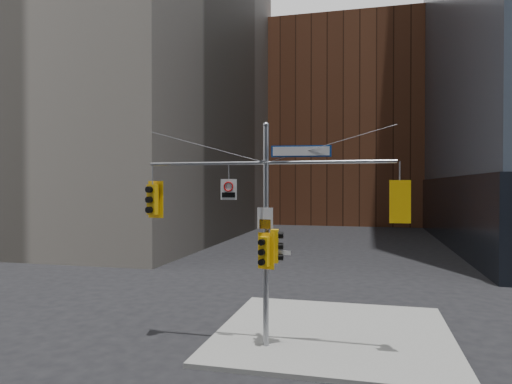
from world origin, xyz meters
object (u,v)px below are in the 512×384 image
at_px(signal_assembly, 266,212).
at_px(street_sign_blade, 301,151).
at_px(regulatory_sign_arm, 229,189).
at_px(traffic_light_west_arm, 153,200).
at_px(traffic_light_east_arm, 400,201).
at_px(traffic_light_pole_front, 264,252).
at_px(traffic_light_pole_side, 276,246).

distance_m(signal_assembly, street_sign_blade, 2.24).
bearing_deg(regulatory_sign_arm, traffic_light_west_arm, 179.42).
bearing_deg(regulatory_sign_arm, traffic_light_east_arm, 0.35).
relative_size(signal_assembly, traffic_light_east_arm, 6.31).
xyz_separation_m(traffic_light_east_arm, regulatory_sign_arm, (-5.31, -0.02, 0.37)).
xyz_separation_m(signal_assembly, traffic_light_west_arm, (-3.94, 0.01, 0.38)).
distance_m(signal_assembly, traffic_light_pole_front, 1.24).
distance_m(signal_assembly, regulatory_sign_arm, 1.45).
height_order(signal_assembly, street_sign_blade, signal_assembly).
height_order(traffic_light_east_arm, street_sign_blade, street_sign_blade).
xyz_separation_m(traffic_light_west_arm, street_sign_blade, (5.07, -0.01, 1.55)).
bearing_deg(regulatory_sign_arm, traffic_light_pole_side, 1.30).
bearing_deg(traffic_light_pole_front, regulatory_sign_arm, -179.06).
bearing_deg(signal_assembly, traffic_light_west_arm, 179.81).
bearing_deg(traffic_light_west_arm, signal_assembly, 10.73).
height_order(signal_assembly, traffic_light_west_arm, signal_assembly).
distance_m(traffic_light_west_arm, traffic_light_pole_side, 4.51).
bearing_deg(regulatory_sign_arm, signal_assembly, 1.06).
relative_size(traffic_light_pole_front, street_sign_blade, 0.62).
bearing_deg(traffic_light_pole_side, street_sign_blade, -96.94).
distance_m(signal_assembly, traffic_light_east_arm, 4.09).
height_order(traffic_light_pole_front, street_sign_blade, street_sign_blade).
bearing_deg(traffic_light_pole_front, traffic_light_pole_side, 53.12).
xyz_separation_m(signal_assembly, street_sign_blade, (1.13, 0.00, 1.93)).
relative_size(traffic_light_east_arm, traffic_light_pole_front, 1.10).
bearing_deg(traffic_light_east_arm, traffic_light_pole_side, -1.63).
height_order(traffic_light_east_arm, regulatory_sign_arm, regulatory_sign_arm).
xyz_separation_m(signal_assembly, traffic_light_east_arm, (4.08, 0.00, 0.38)).
bearing_deg(signal_assembly, regulatory_sign_arm, -179.06).
bearing_deg(traffic_light_west_arm, traffic_light_east_arm, 10.83).
distance_m(traffic_light_pole_front, regulatory_sign_arm, 2.34).
distance_m(traffic_light_east_arm, traffic_light_pole_front, 4.38).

